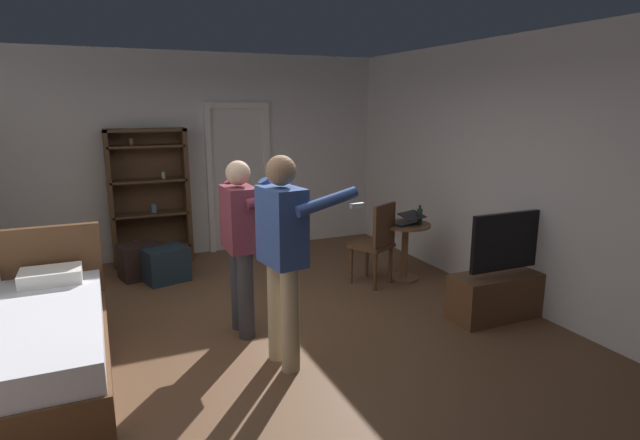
% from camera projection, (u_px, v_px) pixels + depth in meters
% --- Properties ---
extents(ground_plane, '(6.75, 6.75, 0.00)m').
position_uv_depth(ground_plane, '(253.00, 342.00, 4.62)').
color(ground_plane, brown).
extents(wall_back, '(5.91, 0.12, 2.80)m').
position_uv_depth(wall_back, '(186.00, 156.00, 7.10)').
color(wall_back, silver).
rests_on(wall_back, ground_plane).
extents(wall_right, '(0.12, 6.37, 2.80)m').
position_uv_depth(wall_right, '(511.00, 172.00, 5.44)').
color(wall_right, silver).
rests_on(wall_right, ground_plane).
extents(doorway_frame, '(0.93, 0.08, 2.13)m').
position_uv_depth(doorway_frame, '(239.00, 167.00, 7.35)').
color(doorway_frame, white).
rests_on(doorway_frame, ground_plane).
extents(bed, '(1.50, 2.07, 1.02)m').
position_uv_depth(bed, '(1.00, 349.00, 3.84)').
color(bed, brown).
rests_on(bed, ground_plane).
extents(bookshelf, '(1.02, 0.32, 1.80)m').
position_uv_depth(bookshelf, '(149.00, 191.00, 6.78)').
color(bookshelf, '#4C331E').
rests_on(bookshelf, ground_plane).
extents(tv_flatscreen, '(1.22, 0.40, 1.08)m').
position_uv_depth(tv_flatscreen, '(507.00, 287.00, 5.14)').
color(tv_flatscreen, brown).
rests_on(tv_flatscreen, ground_plane).
extents(side_table, '(0.60, 0.60, 0.70)m').
position_uv_depth(side_table, '(405.00, 242.00, 6.18)').
color(side_table, brown).
rests_on(side_table, ground_plane).
extents(laptop, '(0.41, 0.41, 0.16)m').
position_uv_depth(laptop, '(407.00, 220.00, 6.07)').
color(laptop, black).
rests_on(laptop, side_table).
extents(bottle_on_table, '(0.06, 0.06, 0.23)m').
position_uv_depth(bottle_on_table, '(420.00, 216.00, 6.09)').
color(bottle_on_table, '#1C4126').
rests_on(bottle_on_table, side_table).
extents(wooden_chair, '(0.57, 0.57, 0.99)m').
position_uv_depth(wooden_chair, '(377.00, 241.00, 5.96)').
color(wooden_chair, brown).
rests_on(wooden_chair, ground_plane).
extents(person_blue_shirt, '(0.79, 0.59, 1.73)m').
position_uv_depth(person_blue_shirt, '(284.00, 247.00, 4.02)').
color(person_blue_shirt, tan).
rests_on(person_blue_shirt, ground_plane).
extents(person_striped_shirt, '(0.70, 0.56, 1.62)m').
position_uv_depth(person_striped_shirt, '(242.00, 237.00, 4.61)').
color(person_striped_shirt, '#333338').
rests_on(person_striped_shirt, ground_plane).
extents(suitcase_dark, '(0.54, 0.46, 0.43)m').
position_uv_depth(suitcase_dark, '(140.00, 261.00, 6.29)').
color(suitcase_dark, black).
rests_on(suitcase_dark, ground_plane).
extents(suitcase_small, '(0.58, 0.51, 0.41)m').
position_uv_depth(suitcase_small, '(165.00, 264.00, 6.17)').
color(suitcase_small, '#1E2D38').
rests_on(suitcase_small, ground_plane).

